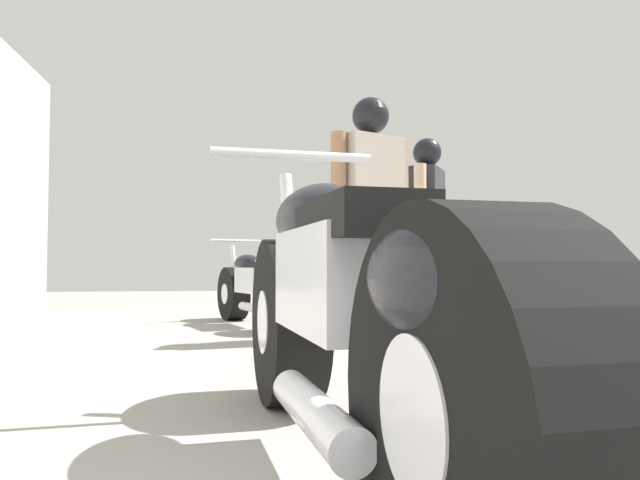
{
  "coord_description": "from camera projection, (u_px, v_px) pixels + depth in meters",
  "views": [
    {
      "loc": [
        -0.61,
        0.33,
        0.56
      ],
      "look_at": [
        -0.15,
        3.59,
        0.69
      ],
      "focal_mm": 32.84,
      "sensor_mm": 36.0,
      "label": 1
    }
  ],
  "objects": [
    {
      "name": "motorcycle_black_naked",
      "position": [
        255.0,
        289.0,
        5.28
      ],
      "size": [
        0.77,
        1.69,
        0.8
      ],
      "color": "black",
      "rests_on": "ground_plane"
    },
    {
      "name": "motorcycle_maroon_cruiser",
      "position": [
        343.0,
        314.0,
        1.58
      ],
      "size": [
        0.64,
        2.15,
        1.0
      ],
      "color": "black",
      "rests_on": "ground_plane"
    },
    {
      "name": "mechanic_with_helmet",
      "position": [
        428.0,
        212.0,
        5.56
      ],
      "size": [
        0.46,
        0.64,
        1.76
      ],
      "color": "#2D3851",
      "rests_on": "ground_plane"
    },
    {
      "name": "mechanic_in_blue",
      "position": [
        371.0,
        193.0,
        4.42
      ],
      "size": [
        0.7,
        0.43,
        1.82
      ],
      "color": "#4C4C4C",
      "rests_on": "ground_plane"
    },
    {
      "name": "ground_plane",
      "position": [
        341.0,
        359.0,
        3.44
      ],
      "size": [
        17.97,
        17.97,
        0.0
      ],
      "primitive_type": "plane",
      "color": "gray"
    }
  ]
}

